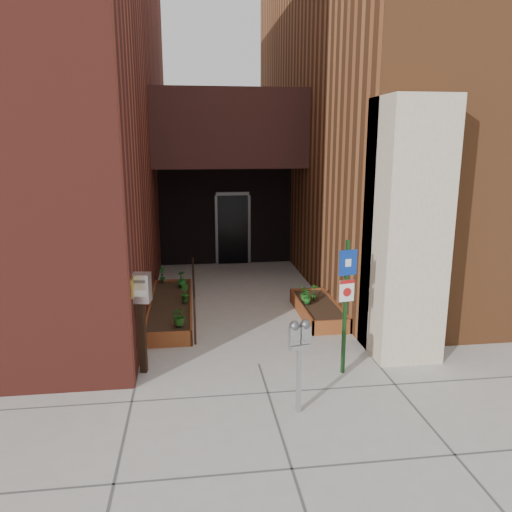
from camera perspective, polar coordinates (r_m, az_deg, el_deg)
name	(u,v)px	position (r m, az deg, el deg)	size (l,w,h in m)	color
ground	(259,364)	(8.64, 0.31, -12.26)	(80.00, 80.00, 0.00)	#9E9991
architecture	(219,94)	(14.72, -4.27, 17.99)	(20.00, 14.60, 10.00)	maroon
planter_left	(171,309)	(11.04, -9.68, -5.98)	(0.90, 3.60, 0.30)	brown
planter_right	(318,310)	(10.89, 7.12, -6.16)	(0.80, 2.20, 0.30)	brown
handrail	(193,282)	(10.80, -7.16, -2.91)	(0.04, 3.34, 0.90)	black
parking_meter	(300,342)	(6.84, 5.00, -9.73)	(0.31, 0.17, 1.35)	#959597
sign_post	(346,293)	(7.97, 10.27, -4.22)	(0.30, 0.10, 2.21)	#143814
payment_dropbox	(140,302)	(8.14, -13.07, -5.12)	(0.36, 0.30, 1.67)	black
shrub_left_a	(180,315)	(9.55, -8.72, -6.73)	(0.34, 0.34, 0.38)	#215518
shrub_left_b	(184,293)	(10.89, -8.18, -4.19)	(0.21, 0.21, 0.39)	#205518
shrub_left_c	(182,279)	(12.02, -8.50, -2.56)	(0.21, 0.21, 0.38)	#1B5F20
shrub_left_d	(162,274)	(12.48, -10.68, -2.07)	(0.20, 0.20, 0.38)	#18551E
shrub_right_a	(307,297)	(10.72, 5.89, -4.67)	(0.16, 0.16, 0.29)	#1C5C1A
shrub_right_b	(314,292)	(10.99, 6.68, -4.07)	(0.19, 0.19, 0.36)	#21631C
shrub_right_c	(305,293)	(10.90, 5.64, -4.23)	(0.31, 0.31, 0.34)	#21601B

